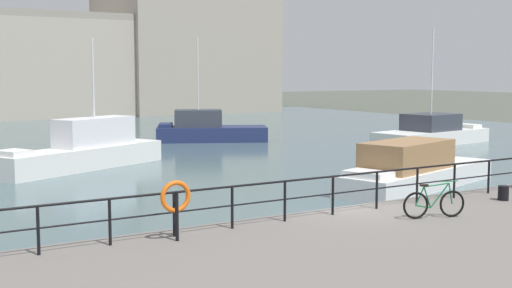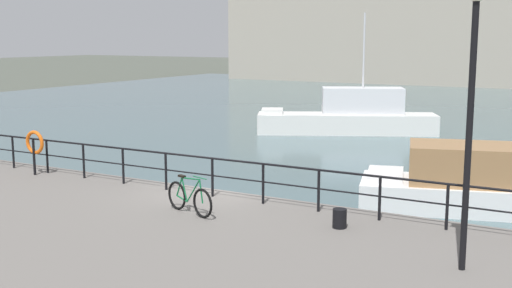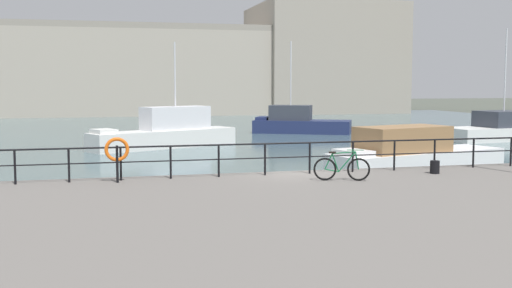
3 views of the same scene
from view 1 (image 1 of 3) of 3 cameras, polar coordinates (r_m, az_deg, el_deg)
name	(u,v)px [view 1 (image 1 of 3)]	position (r m, az deg, el deg)	size (l,w,h in m)	color
ground_plane	(346,233)	(19.95, 7.65, -7.42)	(240.00, 240.00, 0.00)	#4C5147
water_basin	(61,142)	(47.10, -16.15, 0.19)	(80.00, 60.00, 0.01)	#476066
harbor_building	(49,63)	(76.70, -17.05, 6.52)	(63.68, 15.91, 13.93)	#A89E8E
moored_white_yacht	(432,133)	(45.25, 14.62, 0.94)	(8.97, 4.08, 7.45)	white
moored_cabin_cruiser	(86,150)	(33.59, -14.19, -0.46)	(9.20, 5.84, 6.27)	white
moored_green_narrowboat	(413,170)	(27.71, 13.15, -2.11)	(9.03, 4.70, 1.94)	white
moored_small_launch	(208,130)	(45.65, -4.10, 1.22)	(7.77, 5.63, 7.00)	navy
quay_railing	(377,183)	(19.38, 10.17, -3.26)	(25.09, 0.07, 1.08)	black
parked_bicycle	(434,204)	(18.53, 14.79, -4.88)	(1.70, 0.62, 0.98)	black
mooring_bollard	(503,193)	(21.72, 20.15, -3.91)	(0.32, 0.32, 0.44)	black
life_ring_stand	(176,199)	(15.57, -6.79, -4.60)	(0.75, 0.16, 1.40)	black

